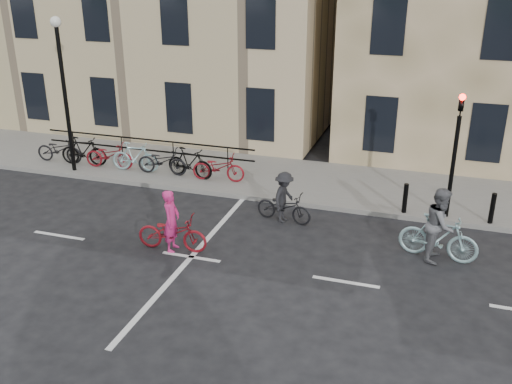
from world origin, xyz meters
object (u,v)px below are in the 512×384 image
(traffic_light, at_px, (456,141))
(cyclist_pink, at_px, (172,230))
(lamp_post, at_px, (63,76))
(cyclist_dark, at_px, (284,202))
(cyclist_grey, at_px, (439,231))

(traffic_light, bearing_deg, cyclist_pink, -148.97)
(lamp_post, bearing_deg, traffic_light, -0.27)
(cyclist_dark, bearing_deg, traffic_light, -62.42)
(traffic_light, distance_m, cyclist_pink, 8.18)
(cyclist_pink, distance_m, cyclist_dark, 3.50)
(lamp_post, bearing_deg, cyclist_pink, -35.33)
(cyclist_dark, bearing_deg, lamp_post, 88.86)
(traffic_light, relative_size, cyclist_grey, 1.91)
(lamp_post, distance_m, cyclist_grey, 13.04)
(traffic_light, xyz_separation_m, lamp_post, (-12.70, 0.06, 1.04))
(cyclist_pink, height_order, cyclist_grey, cyclist_grey)
(lamp_post, distance_m, cyclist_dark, 8.81)
(traffic_light, relative_size, cyclist_pink, 2.02)
(cyclist_pink, height_order, cyclist_dark, cyclist_pink)
(traffic_light, distance_m, cyclist_dark, 5.10)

